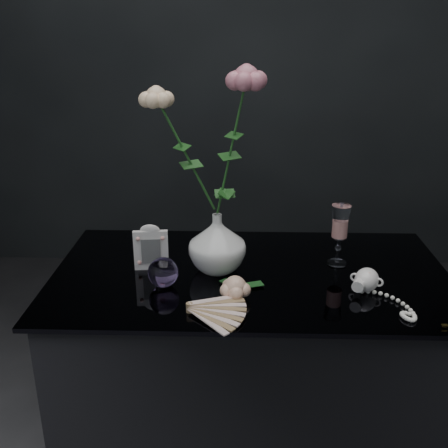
# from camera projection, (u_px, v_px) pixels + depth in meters

# --- Properties ---
(table) EXTENTS (1.05, 0.58, 0.76)m
(table) POSITION_uv_depth(u_px,v_px,m) (248.00, 389.00, 1.53)
(table) COLOR black
(table) RESTS_ON ground
(vase) EXTENTS (0.16, 0.16, 0.16)m
(vase) POSITION_uv_depth(u_px,v_px,m) (217.00, 243.00, 1.38)
(vase) COLOR white
(vase) RESTS_ON table
(wine_glass) EXTENTS (0.06, 0.06, 0.17)m
(wine_glass) POSITION_uv_depth(u_px,v_px,m) (339.00, 235.00, 1.41)
(wine_glass) COLOR white
(wine_glass) RESTS_ON table
(picture_frame) EXTENTS (0.10, 0.08, 0.13)m
(picture_frame) POSITION_uv_depth(u_px,v_px,m) (151.00, 247.00, 1.39)
(picture_frame) COLOR silver
(picture_frame) RESTS_ON table
(paperweight) EXTENTS (0.09, 0.09, 0.08)m
(paperweight) POSITION_uv_depth(u_px,v_px,m) (163.00, 272.00, 1.31)
(paperweight) COLOR #9776C1
(paperweight) RESTS_ON table
(paper_fan) EXTENTS (0.32, 0.29, 0.03)m
(paper_fan) POSITION_uv_depth(u_px,v_px,m) (189.00, 307.00, 1.20)
(paper_fan) COLOR beige
(paper_fan) RESTS_ON table
(loose_rose) EXTENTS (0.15, 0.19, 0.06)m
(loose_rose) POSITION_uv_depth(u_px,v_px,m) (235.00, 287.00, 1.26)
(loose_rose) COLOR #E5B394
(loose_rose) RESTS_ON table
(pearl_jar) EXTENTS (0.27, 0.28, 0.06)m
(pearl_jar) POSITION_uv_depth(u_px,v_px,m) (367.00, 279.00, 1.29)
(pearl_jar) COLOR silver
(pearl_jar) RESTS_ON table
(roses) EXTENTS (0.28, 0.12, 0.42)m
(roses) POSITION_uv_depth(u_px,v_px,m) (209.00, 139.00, 1.27)
(roses) COLOR #FFCB9E
(roses) RESTS_ON vase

